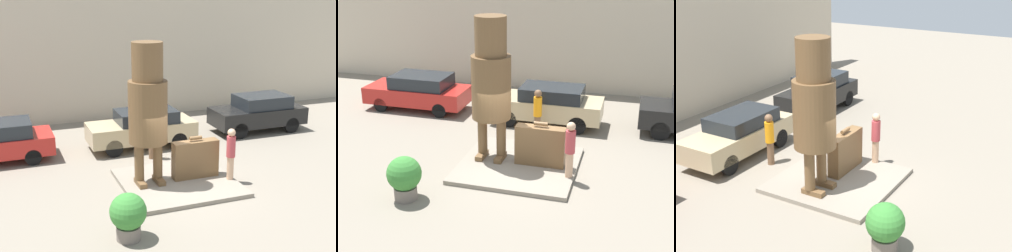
% 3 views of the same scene
% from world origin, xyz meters
% --- Properties ---
extents(ground_plane, '(60.00, 60.00, 0.00)m').
position_xyz_m(ground_plane, '(0.00, 0.00, 0.00)').
color(ground_plane, gray).
extents(pedestal, '(3.72, 3.63, 0.14)m').
position_xyz_m(pedestal, '(0.00, 0.00, 0.07)').
color(pedestal, gray).
rests_on(pedestal, ground_plane).
extents(statue_figure, '(1.25, 1.25, 4.63)m').
position_xyz_m(statue_figure, '(-0.96, 0.19, 2.84)').
color(statue_figure, brown).
rests_on(statue_figure, pedestal).
extents(giant_suitcase, '(1.59, 0.41, 1.45)m').
position_xyz_m(giant_suitcase, '(0.67, 0.10, 0.78)').
color(giant_suitcase, brown).
rests_on(giant_suitcase, pedestal).
extents(tourist, '(0.30, 0.30, 1.76)m').
position_xyz_m(tourist, '(1.70, -0.48, 1.10)').
color(tourist, tan).
rests_on(tourist, pedestal).
extents(parked_car_tan, '(4.38, 1.71, 1.56)m').
position_xyz_m(parked_car_tan, '(0.09, 4.12, 0.84)').
color(parked_car_tan, tan).
rests_on(parked_car_tan, ground_plane).
extents(parked_car_black, '(4.26, 1.81, 1.67)m').
position_xyz_m(parked_car_black, '(5.78, 4.46, 0.88)').
color(parked_car_black, black).
rests_on(parked_car_black, ground_plane).
extents(planter_pot, '(0.98, 0.98, 1.28)m').
position_xyz_m(planter_pot, '(-2.54, -2.86, 0.71)').
color(planter_pot, '#70665B').
rests_on(planter_pot, ground_plane).
extents(worker_hivis, '(0.31, 0.31, 1.82)m').
position_xyz_m(worker_hivis, '(-0.00, 2.69, 1.00)').
color(worker_hivis, brown).
rests_on(worker_hivis, ground_plane).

